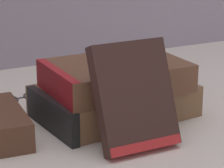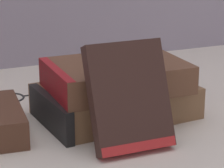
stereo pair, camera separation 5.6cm
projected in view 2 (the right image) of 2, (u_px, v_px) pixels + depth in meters
ground_plane at (93, 122)px, 0.76m from camera, size 3.00×3.00×0.00m
book_flat_bottom at (112, 102)px, 0.78m from camera, size 0.23×0.16×0.05m
book_flat_top at (112, 75)px, 0.75m from camera, size 0.19×0.13×0.04m
book_leaning_front at (130, 101)px, 0.66m from camera, size 0.10×0.07×0.14m
pocket_watch at (134, 60)px, 0.75m from camera, size 0.06×0.06×0.01m
reading_glasses at (27, 95)px, 0.87m from camera, size 0.11×0.05×0.00m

